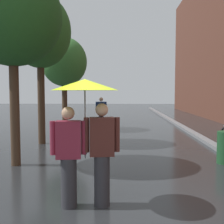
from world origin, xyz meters
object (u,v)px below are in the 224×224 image
(street_tree_1, at_px, (40,32))
(couple_under_umbrella, at_px, (85,123))
(street_tree_2, at_px, (64,62))
(street_tree_0, at_px, (12,17))
(pedestrian_walking_midground, at_px, (101,112))

(street_tree_1, relative_size, couple_under_umbrella, 2.55)
(street_tree_1, bearing_deg, street_tree_2, 88.81)
(couple_under_umbrella, bearing_deg, street_tree_0, 130.43)
(pedestrian_walking_midground, bearing_deg, street_tree_0, -101.82)
(street_tree_0, xyz_separation_m, street_tree_1, (-0.19, 3.01, 0.25))
(street_tree_2, relative_size, couple_under_umbrella, 2.17)
(street_tree_2, distance_m, pedestrian_walking_midground, 3.23)
(street_tree_0, xyz_separation_m, street_tree_2, (-0.11, 6.76, -0.42))
(street_tree_1, xyz_separation_m, street_tree_2, (0.08, 3.75, -0.68))
(street_tree_0, bearing_deg, street_tree_2, 90.95)
(street_tree_2, height_order, couple_under_umbrella, street_tree_2)
(street_tree_0, xyz_separation_m, couple_under_umbrella, (2.14, -2.51, -2.37))
(street_tree_2, xyz_separation_m, couple_under_umbrella, (2.25, -9.26, -1.95))
(street_tree_0, distance_m, couple_under_umbrella, 4.06)
(street_tree_0, height_order, street_tree_2, street_tree_0)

